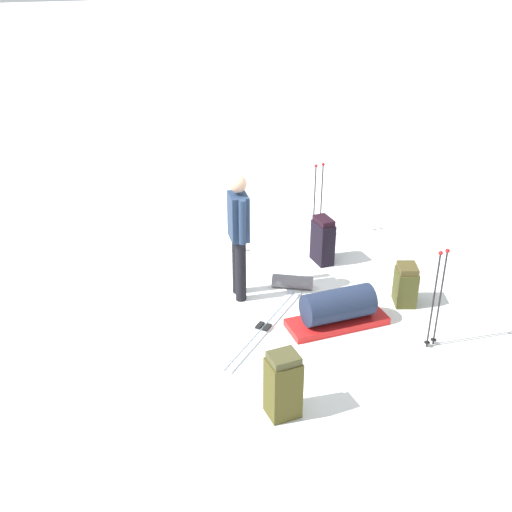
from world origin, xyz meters
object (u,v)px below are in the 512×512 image
at_px(ski_poles_planted_near, 318,197).
at_px(ski_poles_planted_far, 438,294).
at_px(backpack_bright, 406,285).
at_px(thermos_bottle, 234,244).
at_px(backpack_small_spare, 323,241).
at_px(skier_standing, 239,231).
at_px(backpack_large_dark, 283,385).
at_px(sleeping_mat_rolled, 292,282).
at_px(ski_pair_near, 263,328).
at_px(gear_sled, 338,309).

bearing_deg(ski_poles_planted_near, ski_poles_planted_far, 95.57).
height_order(backpack_bright, thermos_bottle, backpack_bright).
bearing_deg(backpack_small_spare, backpack_bright, 115.34).
distance_m(skier_standing, ski_poles_planted_near, 2.19).
bearing_deg(skier_standing, backpack_small_spare, -155.36).
bearing_deg(ski_poles_planted_far, backpack_large_dark, 18.73).
xyz_separation_m(ski_poles_planted_far, sleeping_mat_rolled, (1.16, -1.69, -0.61)).
distance_m(ski_pair_near, thermos_bottle, 2.11).
bearing_deg(ski_pair_near, thermos_bottle, -92.83).
xyz_separation_m(backpack_bright, backpack_small_spare, (0.64, -1.36, 0.07)).
xyz_separation_m(ski_poles_planted_near, thermos_bottle, (1.39, 0.21, -0.55)).
bearing_deg(sleeping_mat_rolled, backpack_large_dark, 70.22).
relative_size(ski_pair_near, ski_poles_planted_near, 1.28).
relative_size(backpack_bright, gear_sled, 0.43).
bearing_deg(thermos_bottle, backpack_small_spare, 152.20).
distance_m(skier_standing, backpack_small_spare, 1.65).
height_order(gear_sled, thermos_bottle, gear_sled).
bearing_deg(backpack_large_dark, ski_pair_near, -97.97).
bearing_deg(ski_poles_planted_far, gear_sled, -37.12).
bearing_deg(backpack_bright, ski_poles_planted_near, -78.79).
height_order(ski_poles_planted_near, gear_sled, ski_poles_planted_near).
bearing_deg(ski_poles_planted_far, thermos_bottle, -59.88).
relative_size(skier_standing, backpack_large_dark, 2.35).
bearing_deg(gear_sled, backpack_bright, -165.73).
relative_size(skier_standing, backpack_bright, 3.07).
distance_m(backpack_small_spare, thermos_bottle, 1.36).
distance_m(backpack_large_dark, ski_poles_planted_far, 2.16).
height_order(gear_sled, sleeping_mat_rolled, gear_sled).
bearing_deg(gear_sled, skier_standing, -44.38).
bearing_deg(sleeping_mat_rolled, ski_poles_planted_far, 124.45).
height_order(ski_poles_planted_far, sleeping_mat_rolled, ski_poles_planted_far).
relative_size(backpack_bright, ski_poles_planted_near, 0.46).
bearing_deg(gear_sled, thermos_bottle, -70.47).
xyz_separation_m(ski_pair_near, thermos_bottle, (-0.10, -2.10, 0.12)).
height_order(skier_standing, ski_pair_near, skier_standing).
relative_size(backpack_small_spare, ski_poles_planted_near, 0.58).
bearing_deg(ski_poles_planted_far, backpack_small_spare, -77.40).
bearing_deg(skier_standing, backpack_bright, 160.49).
bearing_deg(ski_pair_near, skier_standing, -82.92).
relative_size(ski_pair_near, backpack_bright, 2.80).
xyz_separation_m(backpack_small_spare, gear_sled, (0.39, 1.62, -0.12)).
xyz_separation_m(ski_pair_near, ski_poles_planted_near, (-1.50, -2.31, 0.66)).
xyz_separation_m(skier_standing, backpack_small_spare, (-1.39, -0.64, -0.61)).
xyz_separation_m(ski_pair_near, gear_sled, (-0.90, 0.15, 0.21)).
bearing_deg(ski_poles_planted_near, skier_standing, 42.58).
xyz_separation_m(skier_standing, backpack_large_dark, (0.11, 2.35, -0.60)).
bearing_deg(backpack_bright, skier_standing, -19.51).
xyz_separation_m(ski_pair_near, sleeping_mat_rolled, (-0.64, -0.86, 0.08)).
xyz_separation_m(ski_poles_planted_near, gear_sled, (0.60, 2.46, -0.45)).
xyz_separation_m(backpack_small_spare, sleeping_mat_rolled, (0.65, 0.61, -0.25)).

